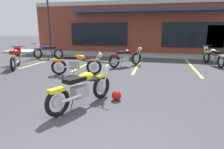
{
  "coord_description": "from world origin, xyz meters",
  "views": [
    {
      "loc": [
        0.94,
        -2.37,
        1.86
      ],
      "look_at": [
        -0.31,
        3.04,
        0.55
      ],
      "focal_mm": 31.06,
      "sensor_mm": 36.0,
      "label": 1
    }
  ],
  "objects": [
    {
      "name": "parking_lot_lamp_post",
      "position": [
        -6.54,
        10.2,
        3.28
      ],
      "size": [
        0.24,
        0.76,
        5.08
      ],
      "color": "#2D2D33",
      "rests_on": "ground_plane"
    },
    {
      "name": "motorcycle_silver_naked",
      "position": [
        -2.24,
        4.94,
        0.46
      ],
      "size": [
        2.07,
        0.9,
        0.98
      ],
      "color": "black",
      "rests_on": "ground_plane"
    },
    {
      "name": "motorcycle_green_cafe_racer",
      "position": [
        -0.55,
        7.28,
        0.46
      ],
      "size": [
        1.6,
        1.7,
        0.98
      ],
      "color": "black",
      "rests_on": "ground_plane"
    },
    {
      "name": "motorcycle_blue_standard",
      "position": [
        -5.75,
        5.7,
        0.53
      ],
      "size": [
        1.28,
        1.91,
        0.98
      ],
      "color": "black",
      "rests_on": "ground_plane"
    },
    {
      "name": "ground_plane",
      "position": [
        0.0,
        3.69,
        0.0
      ],
      "size": [
        80.0,
        80.0,
        0.0
      ],
      "primitive_type": "plane",
      "color": "#3D3D42"
    },
    {
      "name": "sidewalk_kerb",
      "position": [
        0.0,
        11.41,
        0.07
      ],
      "size": [
        22.0,
        1.8,
        0.14
      ],
      "primitive_type": "cube",
      "color": "#A8A59E",
      "rests_on": "ground_plane"
    },
    {
      "name": "helmet_on_pavement",
      "position": [
        -0.05,
        2.43,
        0.13
      ],
      "size": [
        0.26,
        0.26,
        0.26
      ],
      "color": "#B71414",
      "rests_on": "ground_plane"
    },
    {
      "name": "brick_storefront_building",
      "position": [
        0.0,
        15.23,
        1.93
      ],
      "size": [
        17.27,
        7.09,
        3.86
      ],
      "color": "brown",
      "rests_on": "ground_plane"
    },
    {
      "name": "painted_stall_lines",
      "position": [
        0.0,
        7.81,
        0.0
      ],
      "size": [
        10.99,
        4.8,
        0.01
      ],
      "color": "#DBCC4C",
      "rests_on": "ground_plane"
    },
    {
      "name": "motorcycle_black_cruiser",
      "position": [
        -5.77,
        8.58,
        0.46
      ],
      "size": [
        2.11,
        0.66,
        0.98
      ],
      "color": "black",
      "rests_on": "ground_plane"
    },
    {
      "name": "motorcycle_foreground_classic",
      "position": [
        -0.77,
        1.86,
        0.46
      ],
      "size": [
        1.16,
        1.97,
        0.98
      ],
      "color": "black",
      "rests_on": "ground_plane"
    },
    {
      "name": "motorcycle_red_sportbike",
      "position": [
        3.83,
        8.54,
        0.46
      ],
      "size": [
        0.89,
        2.07,
        0.98
      ],
      "color": "black",
      "rests_on": "ground_plane"
    }
  ]
}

